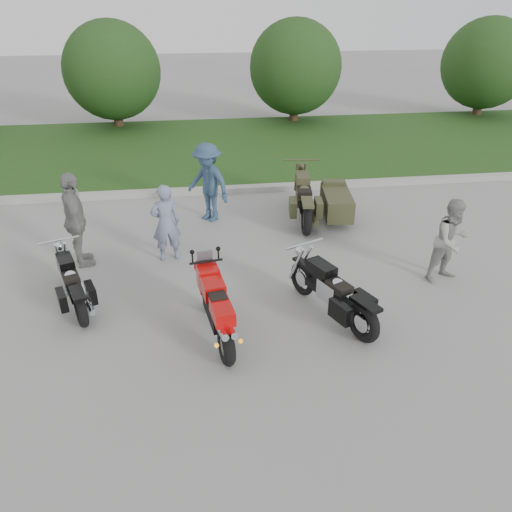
{
  "coord_description": "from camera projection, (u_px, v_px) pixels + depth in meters",
  "views": [
    {
      "loc": [
        -0.3,
        -6.79,
        4.88
      ],
      "look_at": [
        0.72,
        0.76,
        0.8
      ],
      "focal_mm": 35.0,
      "sensor_mm": 36.0,
      "label": 1
    }
  ],
  "objects": [
    {
      "name": "person_back",
      "position": [
        76.0,
        221.0,
        9.59
      ],
      "size": [
        0.77,
        1.2,
        1.91
      ],
      "primitive_type": "imported",
      "rotation": [
        0.0,
        0.0,
        1.86
      ],
      "color": "gray",
      "rests_on": "ground"
    },
    {
      "name": "tree_far_right",
      "position": [
        487.0,
        64.0,
        20.44
      ],
      "size": [
        3.6,
        3.6,
        4.0
      ],
      "color": "#3F2B1C",
      "rests_on": "ground"
    },
    {
      "name": "cruiser_sidecar",
      "position": [
        323.0,
        202.0,
        11.74
      ],
      "size": [
        1.44,
        2.57,
        0.99
      ],
      "rotation": [
        0.0,
        0.0,
        -0.13
      ],
      "color": "black",
      "rests_on": "ground"
    },
    {
      "name": "sportbike_red",
      "position": [
        216.0,
        307.0,
        7.69
      ],
      "size": [
        0.54,
        2.0,
        0.95
      ],
      "rotation": [
        0.0,
        0.0,
        0.15
      ],
      "color": "black",
      "rests_on": "ground"
    },
    {
      "name": "cruiser_left",
      "position": [
        73.0,
        286.0,
        8.53
      ],
      "size": [
        0.88,
        1.96,
        0.79
      ],
      "rotation": [
        0.0,
        0.0,
        0.36
      ],
      "color": "black",
      "rests_on": "ground"
    },
    {
      "name": "person_denim",
      "position": [
        208.0,
        183.0,
        11.54
      ],
      "size": [
        1.33,
        1.34,
        1.86
      ],
      "primitive_type": "imported",
      "rotation": [
        0.0,
        0.0,
        -0.81
      ],
      "color": "#304965",
      "rests_on": "ground"
    },
    {
      "name": "curb",
      "position": [
        204.0,
        191.0,
        13.47
      ],
      "size": [
        60.0,
        0.3,
        0.15
      ],
      "primitive_type": "cube",
      "color": "#A2A099",
      "rests_on": "ground"
    },
    {
      "name": "ground",
      "position": [
        219.0,
        323.0,
        8.27
      ],
      "size": [
        80.0,
        80.0,
        0.0
      ],
      "primitive_type": "plane",
      "color": "gray",
      "rests_on": "ground"
    },
    {
      "name": "grass_strip",
      "position": [
        199.0,
        148.0,
        17.1
      ],
      "size": [
        60.0,
        8.0,
        0.14
      ],
      "primitive_type": "cube",
      "color": "#2D501B",
      "rests_on": "ground"
    },
    {
      "name": "cruiser_right",
      "position": [
        335.0,
        295.0,
        8.19
      ],
      "size": [
        1.06,
        2.1,
        0.86
      ],
      "rotation": [
        0.0,
        0.0,
        0.42
      ],
      "color": "black",
      "rests_on": "ground"
    },
    {
      "name": "person_stripe",
      "position": [
        166.0,
        223.0,
        9.86
      ],
      "size": [
        0.65,
        0.5,
        1.6
      ],
      "primitive_type": "imported",
      "rotation": [
        0.0,
        0.0,
        3.35
      ],
      "color": "slate",
      "rests_on": "ground"
    },
    {
      "name": "tree_mid_right",
      "position": [
        295.0,
        67.0,
        19.5
      ],
      "size": [
        3.6,
        3.6,
        4.0
      ],
      "color": "#3F2B1C",
      "rests_on": "ground"
    },
    {
      "name": "person_grey",
      "position": [
        452.0,
        241.0,
        9.16
      ],
      "size": [
        0.92,
        0.8,
        1.61
      ],
      "primitive_type": "imported",
      "rotation": [
        0.0,
        0.0,
        0.28
      ],
      "color": "gray",
      "rests_on": "ground"
    },
    {
      "name": "tree_mid_left",
      "position": [
        112.0,
        71.0,
        18.67
      ],
      "size": [
        3.6,
        3.6,
        4.0
      ],
      "color": "#3F2B1C",
      "rests_on": "ground"
    }
  ]
}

